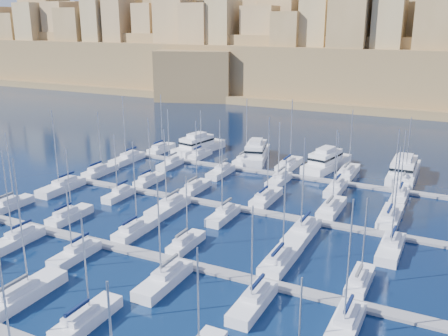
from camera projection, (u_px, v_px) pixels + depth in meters
The scene contains 46 objects.
ground at pixel (217, 231), 78.45m from camera, with size 600.00×600.00×0.00m, color black.
pontoon_mid_near at pixel (177, 262), 68.09m from camera, with size 84.00×2.00×0.40m, color slate.
pontoon_mid_far at pixel (243, 209), 86.98m from camera, with size 84.00×2.00×0.40m, color slate.
pontoon_far at pixel (286, 175), 105.87m from camera, with size 84.00×2.00×0.40m, color slate.
sailboat_2 at pixel (25, 293), 59.30m from camera, with size 3.23×10.75×17.57m.
sailboat_3 at pixel (86, 318), 54.31m from camera, with size 2.73×9.09×13.08m.
sailboat_12 at pixel (12, 204), 87.86m from camera, with size 2.40×8.00×13.74m.
sailboat_13 at pixel (69, 216), 82.70m from camera, with size 2.63×8.77×12.63m.
sailboat_14 at pixel (135, 230), 77.09m from camera, with size 2.64×8.82×15.00m.
sailboat_15 at pixel (186, 243), 72.65m from camera, with size 2.32×7.74×11.05m.
sailboat_16 at pixel (281, 259), 67.71m from camera, with size 3.11×10.38×14.92m.
sailboat_17 at pixel (360, 281), 62.11m from camera, with size 2.40×7.98×11.84m.
sailboat_19 at pixel (16, 240), 73.63m from camera, with size 2.73×9.11×14.74m.
sailboat_20 at pixel (75, 254), 69.26m from camera, with size 2.52×8.40×12.08m.
sailboat_21 at pixel (164, 280), 62.28m from camera, with size 2.94×9.79×14.65m.
sailboat_22 at pixel (253, 302), 57.41m from camera, with size 2.78×9.28×13.14m.
sailboat_23 at pixel (345, 327), 52.82m from camera, with size 2.85×9.49×15.65m.
sailboat_24 at pixel (100, 171), 106.80m from camera, with size 2.72×9.06×13.72m.
sailboat_25 at pixel (149, 180), 100.92m from camera, with size 2.46×8.19×13.61m.
sailboat_26 at pixel (196, 187), 96.46m from camera, with size 2.52×8.41×14.07m.
sailboat_27 at pixel (266, 198), 90.94m from camera, with size 2.94×9.80×15.86m.
sailboat_28 at pixel (331, 208), 85.89m from camera, with size 2.99×9.96×14.71m.
sailboat_29 at pixel (390, 217), 81.94m from camera, with size 3.12×10.38×15.78m.
sailboat_30 at pixel (62, 187), 96.75m from camera, with size 3.18×10.59×16.28m.
sailboat_31 at pixel (119, 194), 92.66m from camera, with size 2.26×7.53×12.60m.
sailboat_32 at pixel (169, 207), 86.50m from camera, with size 3.10×10.35×14.92m.
sailboat_33 at pixel (223, 215), 82.95m from camera, with size 2.56×8.52×14.19m.
sailboat_34 at pixel (302, 232), 76.11m from camera, with size 3.21×10.69×16.04m.
sailboat_35 at pixel (391, 248), 70.95m from camera, with size 2.95×9.84×16.07m.
sailboat_36 at pixel (161, 149), 125.23m from camera, with size 2.75×9.16×14.59m.
sailboat_37 at pixel (200, 155), 119.93m from camera, with size 2.42×8.07×11.56m.
sailboat_38 at pixel (245, 160), 115.37m from camera, with size 2.71×9.04×15.16m.
sailboat_39 at pixel (289, 164), 111.56m from camera, with size 3.15×10.51×15.70m.
sailboat_40 at pixel (348, 172), 105.90m from camera, with size 3.10×10.33×14.39m.
sailboat_41 at pixel (404, 181), 100.31m from camera, with size 2.61×8.69×13.95m.
sailboat_42 at pixel (128, 159), 116.19m from camera, with size 3.05×10.16×15.83m.
sailboat_43 at pixel (170, 164), 112.34m from camera, with size 2.44×8.12×13.50m.
sailboat_44 at pixel (221, 172), 106.42m from camera, with size 2.73×9.09×12.38m.
sailboat_45 at pixel (279, 180), 100.89m from camera, with size 2.70×9.00×13.06m.
sailboat_46 at pixel (336, 188), 95.99m from camera, with size 2.68×8.92×12.11m.
sailboat_47 at pixel (399, 197), 91.05m from camera, with size 2.66×8.86×13.70m.
motor_yacht_a at pixel (198, 145), 124.43m from camera, with size 7.57×16.44×5.25m.
motor_yacht_b at pixel (256, 152), 117.87m from camera, with size 8.80×16.70×5.25m.
motor_yacht_c at pixel (326, 161), 110.61m from camera, with size 7.74×16.44×5.25m.
motor_yacht_d at pixel (404, 170), 104.37m from camera, with size 5.49×17.54×5.25m.
fortified_city at pixel (386, 62), 207.63m from camera, with size 460.00×108.95×59.52m.
Camera 1 is at (33.00, -64.33, 32.05)m, focal length 40.00 mm.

